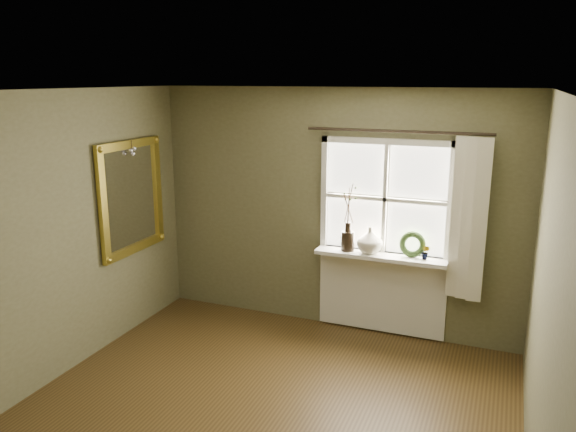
# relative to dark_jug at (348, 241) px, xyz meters

# --- Properties ---
(ceiling) EXTENTS (4.50, 4.50, 0.00)m
(ceiling) POSITION_rel_dark_jug_xyz_m (-0.20, -2.12, 1.58)
(ceiling) COLOR silver
(ceiling) RESTS_ON ground
(wall_back) EXTENTS (4.00, 0.10, 2.60)m
(wall_back) POSITION_rel_dark_jug_xyz_m (-0.20, 0.18, 0.28)
(wall_back) COLOR brown
(wall_back) RESTS_ON ground
(wall_left) EXTENTS (0.10, 4.50, 2.60)m
(wall_left) POSITION_rel_dark_jug_xyz_m (-2.25, -2.12, 0.28)
(wall_left) COLOR brown
(wall_left) RESTS_ON ground
(wall_right) EXTENTS (0.10, 4.50, 2.60)m
(wall_right) POSITION_rel_dark_jug_xyz_m (1.85, -2.12, 0.28)
(wall_right) COLOR brown
(wall_right) RESTS_ON ground
(window_frame) EXTENTS (1.36, 0.06, 1.24)m
(window_frame) POSITION_rel_dark_jug_xyz_m (0.35, 0.11, 0.46)
(window_frame) COLOR silver
(window_frame) RESTS_ON wall_back
(window_sill) EXTENTS (1.36, 0.26, 0.04)m
(window_sill) POSITION_rel_dark_jug_xyz_m (0.35, 0.00, -0.12)
(window_sill) COLOR silver
(window_sill) RESTS_ON wall_back
(window_apron) EXTENTS (1.36, 0.04, 0.88)m
(window_apron) POSITION_rel_dark_jug_xyz_m (0.35, 0.11, -0.56)
(window_apron) COLOR silver
(window_apron) RESTS_ON ground
(dark_jug) EXTENTS (0.17, 0.17, 0.21)m
(dark_jug) POSITION_rel_dark_jug_xyz_m (0.00, 0.00, 0.00)
(dark_jug) COLOR black
(dark_jug) RESTS_ON window_sill
(cream_vase) EXTENTS (0.30, 0.30, 0.28)m
(cream_vase) POSITION_rel_dark_jug_xyz_m (0.24, 0.00, 0.03)
(cream_vase) COLOR beige
(cream_vase) RESTS_ON window_sill
(wreath) EXTENTS (0.27, 0.13, 0.28)m
(wreath) POSITION_rel_dark_jug_xyz_m (0.67, 0.04, -0.00)
(wreath) COLOR #2C441E
(wreath) RESTS_ON window_sill
(potted_plant_left) EXTENTS (0.10, 0.08, 0.16)m
(potted_plant_left) POSITION_rel_dark_jug_xyz_m (-0.05, 0.00, -0.02)
(potted_plant_left) COLOR #2C441E
(potted_plant_left) RESTS_ON window_sill
(potted_plant_right) EXTENTS (0.10, 0.09, 0.15)m
(potted_plant_right) POSITION_rel_dark_jug_xyz_m (0.81, 0.00, -0.03)
(potted_plant_right) COLOR #2C441E
(potted_plant_right) RESTS_ON window_sill
(curtain) EXTENTS (0.36, 0.12, 1.59)m
(curtain) POSITION_rel_dark_jug_xyz_m (1.19, 0.01, 0.34)
(curtain) COLOR beige
(curtain) RESTS_ON wall_back
(curtain_rod) EXTENTS (1.84, 0.03, 0.03)m
(curtain_rod) POSITION_rel_dark_jug_xyz_m (0.45, 0.05, 1.16)
(curtain_rod) COLOR black
(curtain_rod) RESTS_ON wall_back
(gilt_mirror) EXTENTS (0.10, 1.01, 1.20)m
(gilt_mirror) POSITION_rel_dark_jug_xyz_m (-2.16, -0.73, 0.45)
(gilt_mirror) COLOR white
(gilt_mirror) RESTS_ON wall_left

